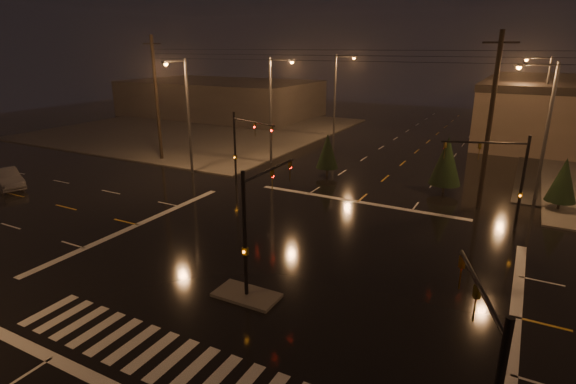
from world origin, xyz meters
The scene contains 20 objects.
ground centered at (0.00, 0.00, 0.00)m, with size 140.00×140.00×0.00m, color black.
sidewalk_nw centered at (-30.00, 30.00, 0.06)m, with size 36.00×36.00×0.12m, color #4C4A44.
median_island centered at (0.00, -4.00, 0.07)m, with size 3.00×1.60×0.15m, color #4C4A44.
crosswalk centered at (0.00, -9.00, 0.01)m, with size 15.00×2.60×0.01m, color beige.
stop_bar_far centered at (0.00, 11.00, 0.01)m, with size 16.00×0.50×0.01m, color beige.
commercial_block centered at (-35.00, 42.00, 2.80)m, with size 30.00×18.00×5.60m, color #3D3736.
signal_mast_median centered at (0.00, -3.07, 3.75)m, with size 0.25×4.59×6.00m.
signal_mast_ne centered at (9.50, 10.14, 3.79)m, with size 4.84×1.86×6.00m.
signal_mast_nw centered at (-9.50, 10.14, 3.79)m, with size 4.84×1.86×6.00m.
streetlight_1 centered at (-11.18, 18.00, 5.80)m, with size 2.77×0.32×10.00m.
streetlight_2 centered at (-11.18, 34.00, 5.80)m, with size 2.77×0.32×10.00m.
streetlight_3 centered at (11.18, 16.00, 5.80)m, with size 2.77×0.32×10.00m.
streetlight_4 centered at (11.18, 36.00, 5.80)m, with size 2.77×0.32×10.00m.
streetlight_5 centered at (-16.00, 11.18, 5.80)m, with size 0.32×2.77×10.00m.
utility_pole_0 centered at (-22.00, 14.00, 6.13)m, with size 2.20×0.32×12.00m.
utility_pole_1 centered at (8.00, 14.00, 6.13)m, with size 2.20×0.32×12.00m.
conifer_0 centered at (13.01, 15.87, 2.24)m, with size 1.98×1.98×3.79m.
conifer_3 centered at (-4.88, 16.52, 2.22)m, with size 1.95×1.95×3.75m.
conifer_4 centered at (5.18, 16.28, 2.59)m, with size 2.42×2.42×4.48m.
car_crossing centered at (-26.35, 0.88, 0.79)m, with size 1.68×4.82×1.59m, color slate.
Camera 1 is at (10.23, -19.10, 10.97)m, focal length 28.00 mm.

